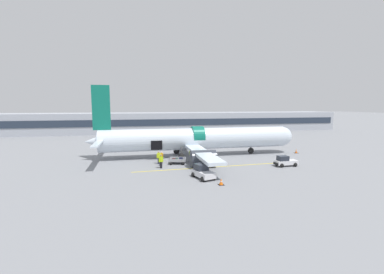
{
  "coord_description": "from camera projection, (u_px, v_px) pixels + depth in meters",
  "views": [
    {
      "loc": [
        -10.7,
        -36.82,
        8.31
      ],
      "look_at": [
        -2.34,
        0.86,
        3.48
      ],
      "focal_mm": 24.0,
      "sensor_mm": 36.0,
      "label": 1
    }
  ],
  "objects": [
    {
      "name": "ground_crew_driver",
      "position": [
        159.0,
        157.0,
        36.33
      ],
      "size": [
        0.63,
        0.49,
        1.81
      ],
      "color": "#1E2338",
      "rests_on": "ground_plane"
    },
    {
      "name": "suitcase_on_tarmac_upright",
      "position": [
        161.0,
        163.0,
        35.39
      ],
      "size": [
        0.41,
        0.24,
        0.78
      ],
      "color": "#2D2D33",
      "rests_on": "ground_plane"
    },
    {
      "name": "baggage_tug_lead",
      "position": [
        203.0,
        172.0,
        29.3
      ],
      "size": [
        2.52,
        3.43,
        1.57
      ],
      "color": "silver",
      "rests_on": "ground_plane"
    },
    {
      "name": "ground_crew_loader_a",
      "position": [
        162.0,
        157.0,
        37.26
      ],
      "size": [
        0.51,
        0.51,
        1.59
      ],
      "color": "#2D2D33",
      "rests_on": "ground_plane"
    },
    {
      "name": "ground_crew_loader_b",
      "position": [
        190.0,
        155.0,
        38.04
      ],
      "size": [
        0.49,
        0.63,
        1.8
      ],
      "color": "#1E2338",
      "rests_on": "ground_plane"
    },
    {
      "name": "baggage_tug_mid",
      "position": [
        285.0,
        162.0,
        34.99
      ],
      "size": [
        3.15,
        1.76,
        1.46
      ],
      "color": "silver",
      "rests_on": "ground_plane"
    },
    {
      "name": "airplane",
      "position": [
        194.0,
        139.0,
        41.62
      ],
      "size": [
        34.25,
        28.86,
        11.23
      ],
      "color": "silver",
      "rests_on": "ground_plane"
    },
    {
      "name": "ground_crew_supervisor",
      "position": [
        161.0,
        161.0,
        33.81
      ],
      "size": [
        0.64,
        0.5,
        1.83
      ],
      "color": "black",
      "rests_on": "ground_plane"
    },
    {
      "name": "apron_marking_line",
      "position": [
        209.0,
        167.0,
        34.39
      ],
      "size": [
        20.48,
        0.98,
        0.01
      ],
      "color": "yellow",
      "rests_on": "ground_plane"
    },
    {
      "name": "safety_cone_wingtip",
      "position": [
        214.0,
        163.0,
        35.62
      ],
      "size": [
        0.6,
        0.6,
        0.75
      ],
      "color": "black",
      "rests_on": "ground_plane"
    },
    {
      "name": "safety_cone_nose",
      "position": [
        296.0,
        151.0,
        44.56
      ],
      "size": [
        0.61,
        0.61,
        0.69
      ],
      "color": "black",
      "rests_on": "ground_plane"
    },
    {
      "name": "terminal_strip",
      "position": [
        170.0,
        122.0,
        80.8
      ],
      "size": [
        109.69,
        12.14,
        5.92
      ],
      "color": "#9EA3AD",
      "rests_on": "ground_plane"
    },
    {
      "name": "ground_plane",
      "position": [
        208.0,
        160.0,
        39.0
      ],
      "size": [
        500.0,
        500.0,
        0.0
      ],
      "primitive_type": "plane",
      "color": "gray"
    },
    {
      "name": "baggage_cart_loading",
      "position": [
        178.0,
        161.0,
        36.57
      ],
      "size": [
        3.43,
        2.49,
        0.86
      ],
      "color": "#999BA0",
      "rests_on": "ground_plane"
    },
    {
      "name": "safety_cone_engine_left",
      "position": [
        221.0,
        182.0,
        26.79
      ],
      "size": [
        0.6,
        0.6,
        0.69
      ],
      "color": "black",
      "rests_on": "ground_plane"
    }
  ]
}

